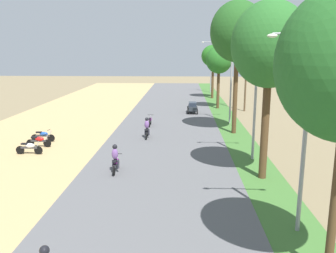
{
  "coord_description": "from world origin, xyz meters",
  "views": [
    {
      "loc": [
        1.32,
        -3.49,
        6.92
      ],
      "look_at": [
        0.32,
        20.46,
        1.71
      ],
      "focal_mm": 38.11,
      "sensor_mm": 36.0,
      "label": 1
    }
  ],
  "objects_px": {
    "motorbike_ahead_fourth": "(147,128)",
    "median_tree_third": "(238,32)",
    "parked_motorbike_fourth": "(43,135)",
    "utility_pole_near": "(246,67)",
    "streetlamp_farthest": "(211,63)",
    "motorbike_ahead_fifth": "(150,120)",
    "parked_motorbike_third": "(39,140)",
    "median_tree_second": "(270,46)",
    "median_tree_fourth": "(219,60)",
    "streetlamp_near": "(306,120)",
    "parked_motorbike_second": "(29,147)",
    "median_tree_fifth": "(213,56)",
    "streetlamp_far": "(231,74)",
    "car_sedan_charcoal": "(192,107)",
    "motorbike_ahead_third": "(116,159)",
    "streetlamp_mid": "(256,92)"
  },
  "relations": [
    {
      "from": "motorbike_ahead_fourth",
      "to": "parked_motorbike_third",
      "type": "bearing_deg",
      "value": -158.59
    },
    {
      "from": "streetlamp_near",
      "to": "motorbike_ahead_third",
      "type": "distance_m",
      "value": 10.95
    },
    {
      "from": "parked_motorbike_fourth",
      "to": "streetlamp_near",
      "type": "xyz_separation_m",
      "value": [
        15.02,
        -12.93,
        3.87
      ]
    },
    {
      "from": "parked_motorbike_third",
      "to": "median_tree_fourth",
      "type": "bearing_deg",
      "value": 51.09
    },
    {
      "from": "streetlamp_mid",
      "to": "motorbike_ahead_fifth",
      "type": "xyz_separation_m",
      "value": [
        -7.43,
        9.74,
        -3.75
      ]
    },
    {
      "from": "streetlamp_near",
      "to": "car_sedan_charcoal",
      "type": "height_order",
      "value": "streetlamp_near"
    },
    {
      "from": "motorbike_ahead_fourth",
      "to": "median_tree_third",
      "type": "bearing_deg",
      "value": 16.35
    },
    {
      "from": "median_tree_second",
      "to": "motorbike_ahead_third",
      "type": "relative_size",
      "value": 5.17
    },
    {
      "from": "parked_motorbike_fourth",
      "to": "median_tree_second",
      "type": "bearing_deg",
      "value": -25.63
    },
    {
      "from": "motorbike_ahead_fifth",
      "to": "motorbike_ahead_fourth",
      "type": "bearing_deg",
      "value": -87.84
    },
    {
      "from": "utility_pole_near",
      "to": "motorbike_ahead_fourth",
      "type": "height_order",
      "value": "utility_pole_near"
    },
    {
      "from": "median_tree_fourth",
      "to": "parked_motorbike_fourth",
      "type": "bearing_deg",
      "value": -132.03
    },
    {
      "from": "parked_motorbike_second",
      "to": "median_tree_fourth",
      "type": "xyz_separation_m",
      "value": [
        14.32,
        19.63,
        5.14
      ]
    },
    {
      "from": "streetlamp_mid",
      "to": "streetlamp_far",
      "type": "height_order",
      "value": "streetlamp_far"
    },
    {
      "from": "parked_motorbike_third",
      "to": "parked_motorbike_fourth",
      "type": "height_order",
      "value": "same"
    },
    {
      "from": "median_tree_third",
      "to": "streetlamp_near",
      "type": "bearing_deg",
      "value": -89.32
    },
    {
      "from": "median_tree_second",
      "to": "car_sedan_charcoal",
      "type": "relative_size",
      "value": 4.11
    },
    {
      "from": "median_tree_third",
      "to": "motorbike_ahead_fourth",
      "type": "xyz_separation_m",
      "value": [
        -7.06,
        -2.07,
        -7.39
      ]
    },
    {
      "from": "median_tree_third",
      "to": "streetlamp_farthest",
      "type": "height_order",
      "value": "median_tree_third"
    },
    {
      "from": "parked_motorbike_third",
      "to": "median_tree_second",
      "type": "bearing_deg",
      "value": -21.01
    },
    {
      "from": "parked_motorbike_third",
      "to": "median_tree_second",
      "type": "height_order",
      "value": "median_tree_second"
    },
    {
      "from": "car_sedan_charcoal",
      "to": "motorbike_ahead_fourth",
      "type": "height_order",
      "value": "motorbike_ahead_fourth"
    },
    {
      "from": "parked_motorbike_third",
      "to": "streetlamp_farthest",
      "type": "relative_size",
      "value": 0.22
    },
    {
      "from": "utility_pole_near",
      "to": "motorbike_ahead_third",
      "type": "relative_size",
      "value": 5.38
    },
    {
      "from": "median_tree_third",
      "to": "motorbike_ahead_fifth",
      "type": "bearing_deg",
      "value": 160.75
    },
    {
      "from": "parked_motorbike_second",
      "to": "streetlamp_far",
      "type": "distance_m",
      "value": 18.81
    },
    {
      "from": "car_sedan_charcoal",
      "to": "motorbike_ahead_fourth",
      "type": "bearing_deg",
      "value": -108.6
    },
    {
      "from": "parked_motorbike_second",
      "to": "car_sedan_charcoal",
      "type": "bearing_deg",
      "value": 55.19
    },
    {
      "from": "median_tree_second",
      "to": "car_sedan_charcoal",
      "type": "distance_m",
      "value": 21.23
    },
    {
      "from": "streetlamp_farthest",
      "to": "median_tree_second",
      "type": "bearing_deg",
      "value": -90.16
    },
    {
      "from": "median_tree_second",
      "to": "streetlamp_near",
      "type": "distance_m",
      "value": 6.37
    },
    {
      "from": "parked_motorbike_fourth",
      "to": "motorbike_ahead_third",
      "type": "xyz_separation_m",
      "value": [
        6.77,
        -6.65,
        0.3
      ]
    },
    {
      "from": "median_tree_second",
      "to": "streetlamp_far",
      "type": "bearing_deg",
      "value": 89.57
    },
    {
      "from": "streetlamp_near",
      "to": "car_sedan_charcoal",
      "type": "xyz_separation_m",
      "value": [
        -3.41,
        25.76,
        -3.68
      ]
    },
    {
      "from": "streetlamp_near",
      "to": "motorbike_ahead_fourth",
      "type": "distance_m",
      "value": 16.44
    },
    {
      "from": "median_tree_fifth",
      "to": "streetlamp_far",
      "type": "bearing_deg",
      "value": -89.12
    },
    {
      "from": "streetlamp_near",
      "to": "median_tree_fourth",
      "type": "bearing_deg",
      "value": 90.64
    },
    {
      "from": "parked_motorbike_third",
      "to": "utility_pole_near",
      "type": "distance_m",
      "value": 24.16
    },
    {
      "from": "utility_pole_near",
      "to": "streetlamp_far",
      "type": "bearing_deg",
      "value": -110.16
    },
    {
      "from": "parked_motorbike_fourth",
      "to": "parked_motorbike_third",
      "type": "bearing_deg",
      "value": -79.24
    },
    {
      "from": "median_tree_second",
      "to": "median_tree_third",
      "type": "distance_m",
      "value": 10.67
    },
    {
      "from": "streetlamp_far",
      "to": "streetlamp_mid",
      "type": "bearing_deg",
      "value": -90.0
    },
    {
      "from": "parked_motorbike_second",
      "to": "streetlamp_far",
      "type": "xyz_separation_m",
      "value": [
        14.65,
        11.05,
        4.14
      ]
    },
    {
      "from": "median_tree_fourth",
      "to": "streetlamp_near",
      "type": "height_order",
      "value": "streetlamp_near"
    },
    {
      "from": "parked_motorbike_third",
      "to": "median_tree_second",
      "type": "distance_m",
      "value": 16.97
    },
    {
      "from": "car_sedan_charcoal",
      "to": "motorbike_ahead_third",
      "type": "height_order",
      "value": "motorbike_ahead_third"
    },
    {
      "from": "parked_motorbike_fourth",
      "to": "utility_pole_near",
      "type": "relative_size",
      "value": 0.19
    },
    {
      "from": "streetlamp_far",
      "to": "motorbike_ahead_fifth",
      "type": "distance_m",
      "value": 8.67
    },
    {
      "from": "streetlamp_farthest",
      "to": "motorbike_ahead_fifth",
      "type": "relative_size",
      "value": 4.54
    },
    {
      "from": "streetlamp_near",
      "to": "car_sedan_charcoal",
      "type": "distance_m",
      "value": 26.24
    }
  ]
}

